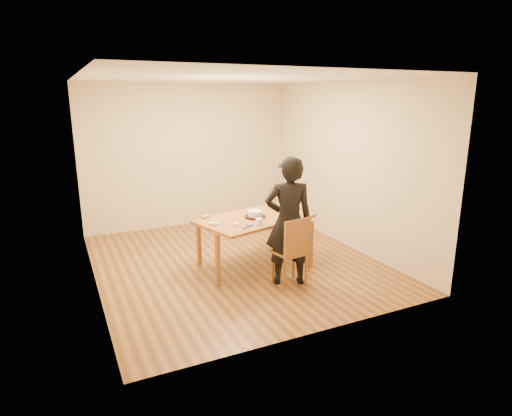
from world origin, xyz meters
name	(u,v)px	position (x,y,z in m)	size (l,w,h in m)	color
room_shell	(225,171)	(0.00, 0.34, 1.35)	(4.00, 4.50, 2.70)	#5B3716
dining_table	(255,219)	(0.20, -0.27, 0.73)	(1.61, 0.96, 0.04)	brown
dining_chair	(290,252)	(0.35, -1.05, 0.45)	(0.37, 0.37, 0.04)	brown
cake_plate	(255,217)	(0.20, -0.29, 0.76)	(0.31, 0.31, 0.02)	#BC2E0C
cake	(255,214)	(0.20, -0.29, 0.81)	(0.21, 0.21, 0.07)	white
frosting_dome	(255,211)	(0.20, -0.29, 0.85)	(0.20, 0.20, 0.03)	white
frosting_tub	(259,222)	(0.10, -0.64, 0.79)	(0.10, 0.10, 0.09)	white
frosting_lid	(250,225)	(-0.03, -0.61, 0.75)	(0.10, 0.10, 0.01)	#1A27AA
frosting_dollop	(250,224)	(-0.03, -0.61, 0.77)	(0.04, 0.04, 0.02)	white
ramekin_green	(236,224)	(-0.20, -0.55, 0.77)	(0.07, 0.07, 0.04)	white
ramekin_yellow	(212,224)	(-0.49, -0.38, 0.77)	(0.08, 0.08, 0.04)	white
ramekin_multi	(216,224)	(-0.43, -0.40, 0.77)	(0.08, 0.08, 0.04)	white
candy_box_pink	(206,217)	(-0.45, -0.01, 0.76)	(0.12, 0.06, 0.02)	#C22D93
candy_box_green	(205,216)	(-0.46, -0.01, 0.78)	(0.12, 0.06, 0.02)	#41A21E
spatula	(246,228)	(-0.13, -0.71, 0.75)	(0.14, 0.01, 0.01)	black
person	(289,221)	(0.35, -1.00, 0.86)	(0.63, 0.41, 1.72)	black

